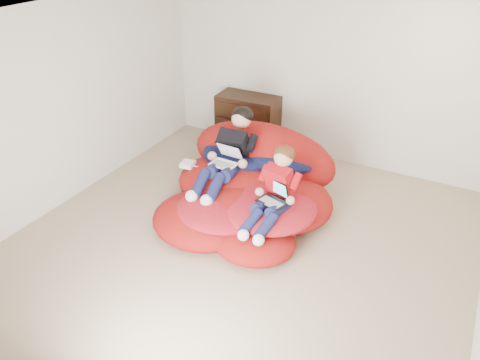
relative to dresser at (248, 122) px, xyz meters
The scene contains 9 objects.
room_shell 2.52m from the dresser, 63.32° to the right, with size 5.10×5.10×2.77m.
dresser is the anchor object (origin of this frame).
beanbag_pile 1.73m from the dresser, 61.63° to the right, with size 2.28×2.41×0.94m.
cream_pillow 0.79m from the dresser, 69.29° to the right, with size 0.39×0.25×0.25m, color white.
older_boy 1.61m from the dresser, 70.92° to the right, with size 0.43×1.30×0.85m.
younger_boy 2.42m from the dresser, 55.26° to the right, with size 0.38×1.00×0.79m.
laptop_white 1.69m from the dresser, 71.96° to the right, with size 0.33×0.36×0.21m.
laptop_black 2.44m from the dresser, 55.56° to the right, with size 0.37×0.37×0.23m.
power_adapter 1.62m from the dresser, 92.19° to the right, with size 0.17×0.17×0.06m, color white.
Camera 1 is at (2.03, -3.87, 3.38)m, focal length 35.00 mm.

